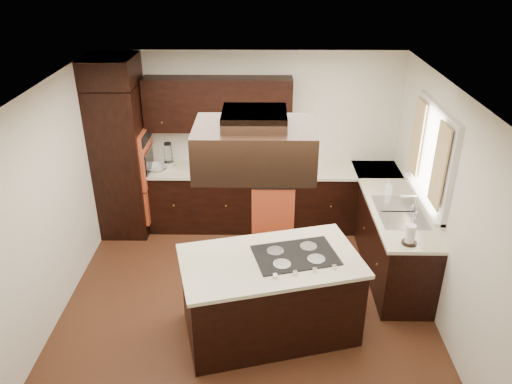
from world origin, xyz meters
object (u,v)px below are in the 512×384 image
oven_column (122,161)px  spice_rack (218,161)px  range_hood (254,148)px  island (270,297)px

oven_column → spice_rack: size_ratio=5.74×
range_hood → spice_rack: bearing=103.6°
oven_column → island: 3.03m
oven_column → island: (2.03, -2.15, -0.62)m
oven_column → range_hood: range_hood is taller
island → spice_rack: spice_rack is taller
island → oven_column: bearing=118.9°
island → range_hood: 1.73m
island → range_hood: (-0.16, -0.10, 1.72)m
oven_column → island: oven_column is taller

